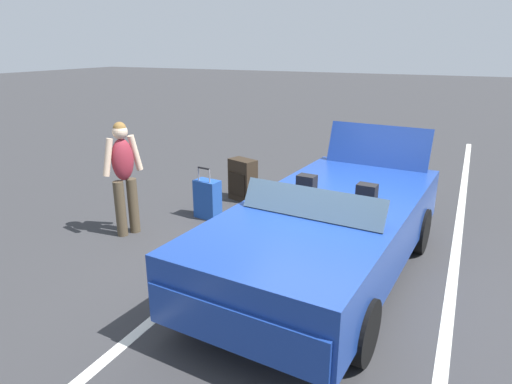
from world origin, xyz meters
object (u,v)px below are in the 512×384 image
Objects in this scene: suitcase_large_black at (243,180)px; suitcase_medium_bright at (208,199)px; convertible_car at (321,237)px; traveler_person at (124,173)px.

suitcase_medium_bright is at bearing 12.28° from suitcase_large_black.
convertible_car is 2.58× the size of traveler_person.
suitcase_large_black is (-2.27, -2.16, -0.22)m from convertible_car.
convertible_car is at bearing 19.20° from traveler_person.
convertible_car reaches higher than suitcase_large_black.
suitcase_medium_bright is at bearing -114.62° from convertible_car.
convertible_car is at bearing 61.84° from suitcase_large_black.
traveler_person is at bearing -89.32° from convertible_car.
suitcase_large_black is at bearing 1.64° from suitcase_medium_bright.
convertible_car is 5.03× the size of suitcase_medium_bright.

